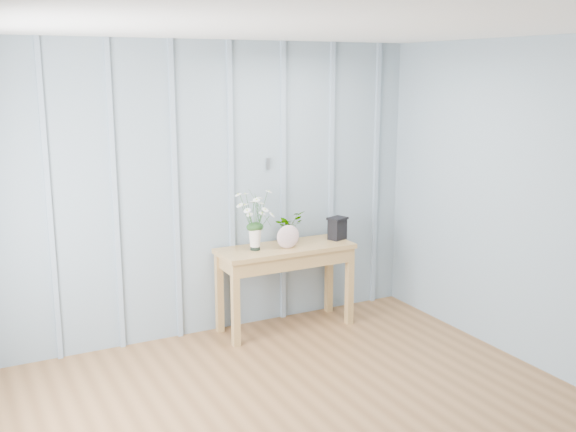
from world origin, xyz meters
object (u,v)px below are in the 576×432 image
carved_box (337,228)px  daisy_vase (255,213)px  sideboard (285,259)px  felt_disc_vessel (288,237)px

carved_box → daisy_vase: bearing=179.4°
sideboard → felt_disc_vessel: 0.23m
daisy_vase → carved_box: bearing=-0.6°
daisy_vase → felt_disc_vessel: size_ratio=2.54×
daisy_vase → felt_disc_vessel: daisy_vase is taller
daisy_vase → felt_disc_vessel: 0.36m
felt_disc_vessel → sideboard: bearing=86.5°
sideboard → carved_box: bearing=0.2°
sideboard → daisy_vase: (-0.28, 0.01, 0.44)m
sideboard → daisy_vase: size_ratio=2.29×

